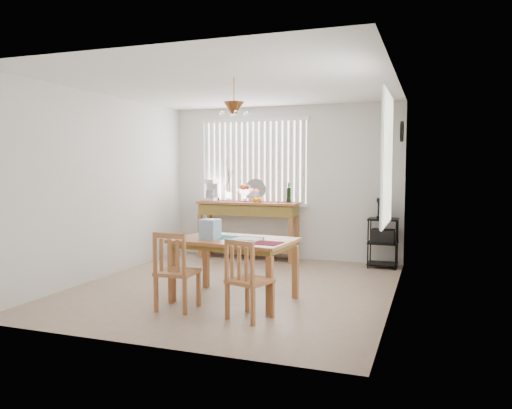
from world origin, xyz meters
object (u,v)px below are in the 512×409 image
at_px(chair_left, 176,272).
at_px(chair_right, 248,280).
at_px(sideboard, 249,216).
at_px(dining_table, 234,246).
at_px(wire_cart, 383,238).
at_px(cart_items, 384,209).

height_order(chair_left, chair_right, chair_left).
bearing_deg(sideboard, chair_right, -69.71).
bearing_deg(chair_right, sideboard, 110.29).
height_order(sideboard, dining_table, sideboard).
distance_m(sideboard, wire_cart, 2.26).
height_order(sideboard, wire_cart, sideboard).
height_order(wire_cart, chair_left, chair_left).
height_order(cart_items, chair_right, cart_items).
xyz_separation_m(wire_cart, chair_left, (-1.92, -3.16, -0.04)).
xyz_separation_m(sideboard, chair_right, (1.19, -3.22, -0.32)).
relative_size(sideboard, chair_left, 1.99).
distance_m(wire_cart, chair_left, 3.69).
relative_size(cart_items, chair_left, 0.36).
xyz_separation_m(sideboard, dining_table, (0.78, -2.56, -0.09)).
bearing_deg(cart_items, chair_right, -108.11).
relative_size(dining_table, chair_right, 1.72).
distance_m(sideboard, cart_items, 2.25).
xyz_separation_m(cart_items, dining_table, (-1.47, -2.56, -0.27)).
height_order(dining_table, chair_right, chair_right).
distance_m(sideboard, chair_left, 3.20).
relative_size(cart_items, dining_table, 0.22).
xyz_separation_m(sideboard, wire_cart, (2.25, -0.01, -0.27)).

